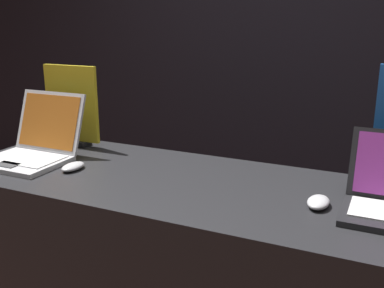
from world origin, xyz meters
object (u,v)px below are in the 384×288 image
laptop_front (34,145)px  mouse_front (73,167)px  promo_stand_front (72,108)px  mouse_back (318,202)px

laptop_front → mouse_front: size_ratio=3.19×
laptop_front → promo_stand_front: bearing=90.0°
mouse_back → mouse_front: bearing=-177.5°
laptop_front → mouse_front: (0.24, -0.04, -0.05)m
mouse_front → promo_stand_front: size_ratio=0.30×
promo_stand_front → laptop_front: bearing=-90.0°
mouse_back → laptop_front: bearing=180.0°
mouse_front → mouse_back: bearing=2.5°
laptop_front → mouse_back: size_ratio=3.17×
mouse_front → laptop_front: bearing=170.0°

